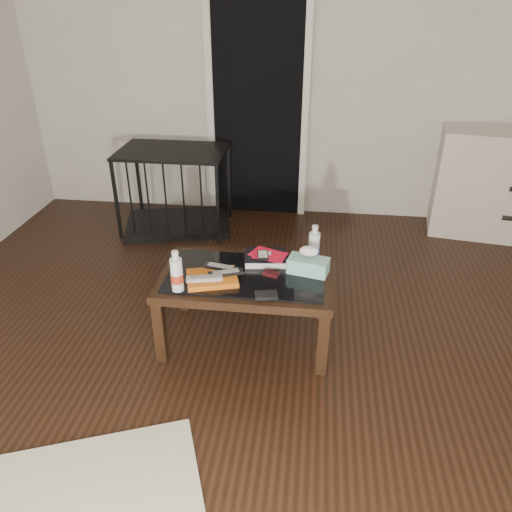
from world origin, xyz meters
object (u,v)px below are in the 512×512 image
Objects in this scene: textbook at (265,258)px; water_bottle_right at (314,244)px; dresser at (510,185)px; tissue_box at (308,265)px; water_bottle_left at (176,271)px; pet_crate at (176,203)px; coffee_table at (246,283)px.

water_bottle_right is at bearing -0.53° from textbook.
textbook is (-1.91, -1.59, 0.03)m from dresser.
tissue_box is (-1.64, -1.69, 0.06)m from dresser.
water_bottle_right is (0.29, 0.03, 0.10)m from textbook.
dresser is at bearing 39.90° from water_bottle_left.
tissue_box is at bearing 21.43° from water_bottle_left.
water_bottle_left is at bearing -87.87° from pet_crate.
tissue_box is at bearing -64.40° from pet_crate.
dresser is 5.49× the size of tissue_box.
water_bottle_left is (-2.35, -1.96, 0.13)m from dresser.
coffee_table is 4.20× the size of water_bottle_right.
textbook is at bearing 59.30° from coffee_table.
coffee_table is 0.98× the size of pet_crate.
dresser is 5.31× the size of water_bottle_right.
tissue_box reaches higher than textbook.
dresser is 5.31× the size of water_bottle_left.
coffee_table is 0.45m from water_bottle_left.
pet_crate is 4.07× the size of textbook.
coffee_table is at bearing -129.98° from dresser.
water_bottle_right reaches higher than coffee_table.
coffee_table is at bearing -157.18° from tissue_box.
textbook is at bearing -131.33° from dresser.
textbook is 0.28m from tissue_box.
coffee_table is at bearing 31.98° from water_bottle_left.
water_bottle_right is 0.15m from tissue_box.
dresser is at bearing -9.10° from pet_crate.
dresser is at bearing 41.11° from coffee_table.
textbook is at bearing 172.14° from tissue_box.
pet_crate is 4.27× the size of water_bottle_left.
dresser is at bearing 59.04° from tissue_box.
water_bottle_right is 1.03× the size of tissue_box.
dresser is at bearing 33.21° from textbook.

